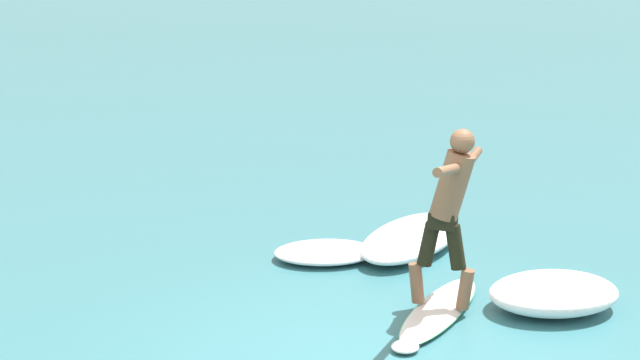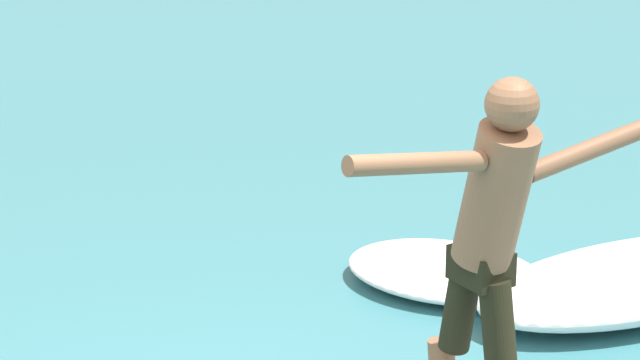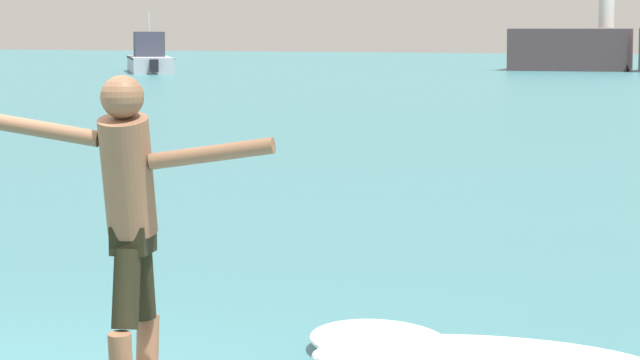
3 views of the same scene
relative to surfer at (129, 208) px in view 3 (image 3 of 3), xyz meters
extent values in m
cube|color=#47393D|center=(-10.08, 62.03, -0.19)|extent=(5.62, 3.60, 1.92)
cylinder|color=black|center=(0.01, -0.07, -0.44)|extent=(0.19, 0.25, 0.46)
cylinder|color=brown|center=(-0.06, 0.31, -0.86)|extent=(0.16, 0.20, 0.42)
cylinder|color=black|center=(-0.04, 0.20, -0.44)|extent=(0.19, 0.25, 0.46)
cube|color=black|center=(-0.01, 0.07, -0.18)|extent=(0.24, 0.29, 0.16)
cylinder|color=brown|center=(0.00, -0.01, 0.18)|extent=(0.35, 0.48, 0.71)
sphere|color=brown|center=(0.02, -0.09, 0.62)|extent=(0.24, 0.24, 0.24)
cylinder|color=brown|center=(0.49, 0.02, 0.32)|extent=(0.71, 0.21, 0.21)
cylinder|color=brown|center=(-0.47, -0.16, 0.44)|extent=(0.71, 0.21, 0.20)
cube|color=#A6ACB7|center=(-26.89, 52.60, -0.80)|extent=(4.42, 5.85, 0.70)
cone|color=#A6ACB7|center=(-28.57, 55.44, -0.80)|extent=(1.11, 1.23, 0.70)
cube|color=black|center=(-26.89, 52.60, -0.51)|extent=(4.44, 5.83, 0.08)
cube|color=#333646|center=(-27.11, 52.98, 0.09)|extent=(2.05, 2.25, 1.09)
cube|color=#232D38|center=(-27.59, 53.78, 0.22)|extent=(0.90, 0.55, 0.55)
cylinder|color=silver|center=(-27.11, 52.98, 1.09)|extent=(0.06, 0.06, 0.90)
cube|color=black|center=(-25.36, 50.01, -0.77)|extent=(0.45, 0.42, 0.52)
ellipsoid|color=white|center=(0.81, 1.93, -1.06)|extent=(1.45, 1.50, 0.17)
camera|label=1|loc=(-7.73, -3.35, 2.25)|focal=50.00mm
camera|label=2|loc=(-3.18, -5.44, 2.45)|focal=85.00mm
camera|label=3|loc=(3.92, -7.36, 1.02)|focal=85.00mm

